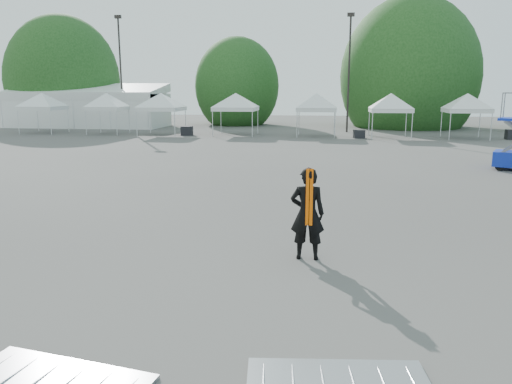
# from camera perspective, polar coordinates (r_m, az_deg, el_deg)

# --- Properties ---
(ground) EXTENTS (120.00, 120.00, 0.00)m
(ground) POSITION_cam_1_polar(r_m,az_deg,el_deg) (12.39, 1.89, -5.20)
(ground) COLOR #474442
(ground) RESTS_ON ground
(marquee) EXTENTS (15.00, 6.25, 4.23)m
(marquee) POSITION_cam_1_polar(r_m,az_deg,el_deg) (52.28, -18.66, 9.25)
(marquee) COLOR white
(marquee) RESTS_ON ground
(light_pole_west) EXTENTS (0.60, 0.25, 10.30)m
(light_pole_west) POSITION_cam_1_polar(r_m,az_deg,el_deg) (49.72, -15.23, 13.74)
(light_pole_west) COLOR black
(light_pole_west) RESTS_ON ground
(light_pole_east) EXTENTS (0.60, 0.25, 9.80)m
(light_pole_east) POSITION_cam_1_polar(r_m,az_deg,el_deg) (43.88, 10.59, 13.95)
(light_pole_east) COLOR black
(light_pole_east) RESTS_ON ground
(tree_far_w) EXTENTS (4.80, 4.80, 7.30)m
(tree_far_w) POSITION_cam_1_polar(r_m,az_deg,el_deg) (56.77, -21.16, 11.81)
(tree_far_w) COLOR #382314
(tree_far_w) RESTS_ON ground
(tree_mid_w) EXTENTS (4.16, 4.16, 6.33)m
(tree_mid_w) POSITION_cam_1_polar(r_m,az_deg,el_deg) (52.62, -2.18, 11.98)
(tree_mid_w) COLOR #382314
(tree_mid_w) RESTS_ON ground
(tree_mid_e) EXTENTS (5.12, 5.12, 7.79)m
(tree_mid_e) POSITION_cam_1_polar(r_m,az_deg,el_deg) (51.40, 17.09, 12.52)
(tree_mid_e) COLOR #382314
(tree_mid_e) RESTS_ON ground
(tent_a) EXTENTS (4.28, 4.28, 3.88)m
(tent_a) POSITION_cam_1_polar(r_m,az_deg,el_deg) (45.79, -23.28, 10.03)
(tent_a) COLOR silver
(tent_a) RESTS_ON ground
(tent_b) EXTENTS (3.93, 3.93, 3.88)m
(tent_b) POSITION_cam_1_polar(r_m,az_deg,el_deg) (43.07, -16.71, 10.43)
(tent_b) COLOR silver
(tent_b) RESTS_ON ground
(tent_c) EXTENTS (4.60, 4.60, 3.88)m
(tent_c) POSITION_cam_1_polar(r_m,az_deg,el_deg) (40.97, -10.81, 10.68)
(tent_c) COLOR silver
(tent_c) RESTS_ON ground
(tent_d) EXTENTS (4.71, 4.71, 3.88)m
(tent_d) POSITION_cam_1_polar(r_m,az_deg,el_deg) (40.46, -2.33, 10.86)
(tent_d) COLOR silver
(tent_d) RESTS_ON ground
(tent_e) EXTENTS (4.30, 4.30, 3.88)m
(tent_e) POSITION_cam_1_polar(r_m,az_deg,el_deg) (39.42, 6.97, 10.77)
(tent_e) COLOR silver
(tent_e) RESTS_ON ground
(tent_f) EXTENTS (4.26, 4.26, 3.88)m
(tent_f) POSITION_cam_1_polar(r_m,az_deg,el_deg) (39.13, 15.18, 10.45)
(tent_f) COLOR silver
(tent_f) RESTS_ON ground
(tent_g) EXTENTS (4.28, 4.28, 3.88)m
(tent_g) POSITION_cam_1_polar(r_m,az_deg,el_deg) (40.40, 23.02, 9.96)
(tent_g) COLOR silver
(tent_g) RESTS_ON ground
(man) EXTENTS (0.75, 0.51, 2.00)m
(man) POSITION_cam_1_polar(r_m,az_deg,el_deg) (10.65, 5.89, -2.47)
(man) COLOR black
(man) RESTS_ON ground
(crate_west) EXTENTS (1.02, 0.84, 0.72)m
(crate_west) POSITION_cam_1_polar(r_m,az_deg,el_deg) (40.53, -7.90, 6.94)
(crate_west) COLOR black
(crate_west) RESTS_ON ground
(crate_mid) EXTENTS (0.89, 0.74, 0.62)m
(crate_mid) POSITION_cam_1_polar(r_m,az_deg,el_deg) (38.51, 11.70, 6.50)
(crate_mid) COLOR black
(crate_mid) RESTS_ON ground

